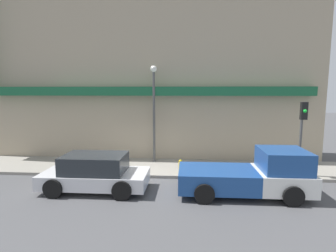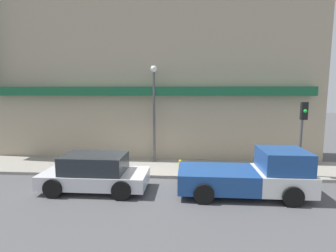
# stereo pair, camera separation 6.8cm
# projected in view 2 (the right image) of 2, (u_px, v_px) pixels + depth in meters

# --- Properties ---
(ground_plane) EXTENTS (80.00, 80.00, 0.00)m
(ground_plane) POSITION_uv_depth(u_px,v_px,m) (139.00, 178.00, 12.45)
(ground_plane) COLOR #4C4C4F
(sidewalk) EXTENTS (36.00, 3.13, 0.15)m
(sidewalk) POSITION_uv_depth(u_px,v_px,m) (144.00, 167.00, 13.99)
(sidewalk) COLOR gray
(sidewalk) RESTS_ON ground
(building) EXTENTS (19.80, 3.80, 11.68)m
(building) POSITION_uv_depth(u_px,v_px,m) (151.00, 79.00, 16.37)
(building) COLOR tan
(building) RESTS_ON ground
(pickup_truck) EXTENTS (5.08, 2.26, 1.84)m
(pickup_truck) POSITION_uv_depth(u_px,v_px,m) (252.00, 175.00, 10.37)
(pickup_truck) COLOR white
(pickup_truck) RESTS_ON ground
(parked_car) EXTENTS (4.34, 2.07, 1.52)m
(parked_car) POSITION_uv_depth(u_px,v_px,m) (95.00, 173.00, 10.86)
(parked_car) COLOR silver
(parked_car) RESTS_ON ground
(fire_hydrant) EXTENTS (0.17, 0.17, 0.67)m
(fire_hydrant) POSITION_uv_depth(u_px,v_px,m) (180.00, 166.00, 12.71)
(fire_hydrant) COLOR yellow
(fire_hydrant) RESTS_ON sidewalk
(street_lamp) EXTENTS (0.36, 0.36, 5.34)m
(street_lamp) POSITION_uv_depth(u_px,v_px,m) (154.00, 102.00, 14.46)
(street_lamp) COLOR #4C4C4C
(street_lamp) RESTS_ON sidewalk
(traffic_light) EXTENTS (0.28, 0.42, 3.47)m
(traffic_light) POSITION_uv_depth(u_px,v_px,m) (302.00, 125.00, 11.98)
(traffic_light) COLOR #4C4C4C
(traffic_light) RESTS_ON sidewalk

